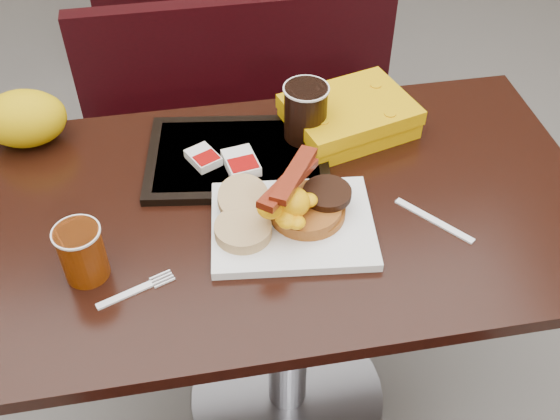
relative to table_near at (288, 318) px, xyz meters
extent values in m
cube|color=slate|center=(0.00, 0.00, -0.38)|extent=(6.00, 7.00, 0.01)
cube|color=white|center=(-0.01, -0.07, 0.38)|extent=(0.32, 0.27, 0.02)
cylinder|color=#9A4419|center=(0.02, -0.05, 0.41)|extent=(0.15, 0.15, 0.03)
cylinder|color=black|center=(0.06, -0.04, 0.43)|extent=(0.10, 0.10, 0.01)
ellipsoid|color=#FDC405|center=(-0.01, -0.08, 0.45)|extent=(0.13, 0.12, 0.06)
cylinder|color=tan|center=(-0.10, -0.08, 0.40)|extent=(0.13, 0.13, 0.02)
cylinder|color=tan|center=(-0.09, -0.02, 0.42)|extent=(0.10, 0.11, 0.06)
cylinder|color=#9B3805|center=(-0.38, -0.11, 0.43)|extent=(0.10, 0.10, 0.11)
cube|color=white|center=(0.26, -0.10, 0.38)|extent=(0.12, 0.14, 0.00)
cube|color=#A45607|center=(-0.05, -0.01, 0.38)|extent=(0.05, 0.04, 0.01)
cube|color=#8C0504|center=(-0.10, -0.02, 0.38)|extent=(0.05, 0.04, 0.01)
cube|color=black|center=(-0.08, 0.14, 0.38)|extent=(0.41, 0.32, 0.02)
cube|color=silver|center=(-0.15, 0.13, 0.40)|extent=(0.08, 0.08, 0.02)
cube|color=silver|center=(-0.08, 0.10, 0.40)|extent=(0.07, 0.09, 0.02)
cylinder|color=black|center=(0.07, 0.18, 0.45)|extent=(0.11, 0.11, 0.12)
cube|color=#D09603|center=(0.17, 0.21, 0.41)|extent=(0.30, 0.26, 0.07)
ellipsoid|color=#E6BC07|center=(-0.51, 0.29, 0.44)|extent=(0.18, 0.14, 0.12)
camera|label=1|loc=(-0.18, -0.91, 1.27)|focal=42.29mm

